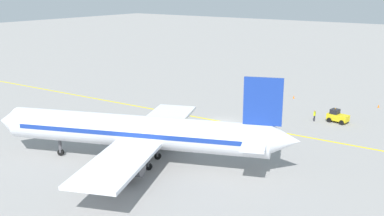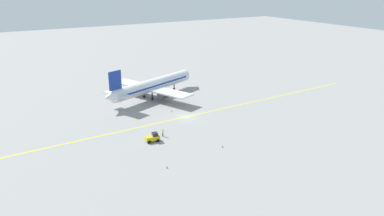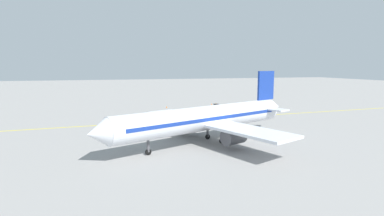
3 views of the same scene
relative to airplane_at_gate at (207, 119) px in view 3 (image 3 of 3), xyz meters
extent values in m
plane|color=gray|center=(19.25, 0.75, -3.71)|extent=(400.00, 400.00, 0.00)
cube|color=yellow|center=(19.25, 0.75, -3.71)|extent=(5.73, 119.90, 0.01)
cylinder|color=silver|center=(-0.16, 0.41, 0.09)|extent=(14.46, 29.20, 3.60)
cone|color=silver|center=(-6.16, 15.46, 0.09)|extent=(4.07, 3.50, 3.42)
cone|color=silver|center=(5.95, -14.92, 0.39)|extent=(3.95, 3.92, 3.06)
cube|color=#193899|center=(-0.16, 0.41, 0.24)|extent=(13.38, 26.43, 0.50)
cube|color=silver|center=(0.21, -0.52, -0.63)|extent=(27.93, 15.20, 0.36)
cylinder|color=#4C4C51|center=(-4.44, -2.37, -1.88)|extent=(3.23, 3.79, 2.20)
cylinder|color=#4C4C51|center=(4.85, 1.33, -1.88)|extent=(3.23, 3.79, 2.20)
cube|color=#193899|center=(5.02, -12.59, 4.39)|extent=(1.82, 3.85, 5.00)
cube|color=silver|center=(4.84, -12.13, 0.49)|extent=(9.25, 5.56, 0.24)
cylinder|color=#4C4C51|center=(-3.72, 9.33, -2.31)|extent=(0.36, 0.36, 2.00)
cylinder|color=black|center=(-3.72, 9.33, -3.31)|extent=(0.56, 0.85, 0.80)
cylinder|color=#4C4C51|center=(-0.91, -2.04, -2.31)|extent=(0.36, 0.36, 2.00)
cylinder|color=black|center=(-0.91, -2.04, -3.31)|extent=(0.56, 0.85, 0.80)
cylinder|color=#4C4C51|center=(2.06, -0.86, -2.31)|extent=(0.36, 0.36, 2.00)
cylinder|color=black|center=(2.06, -0.86, -3.31)|extent=(0.56, 0.85, 0.80)
cube|color=gold|center=(28.89, -13.09, -2.91)|extent=(1.92, 3.19, 0.90)
cube|color=black|center=(28.97, -12.55, -2.11)|extent=(1.42, 1.27, 0.70)
sphere|color=orange|center=(28.97, -12.55, -1.68)|extent=(0.16, 0.16, 0.16)
cylinder|color=black|center=(28.29, -12.02, -3.36)|extent=(0.35, 0.73, 0.70)
cylinder|color=black|center=(29.77, -12.24, -3.36)|extent=(0.35, 0.73, 0.70)
cylinder|color=black|center=(28.01, -13.95, -3.36)|extent=(0.35, 0.73, 0.70)
cylinder|color=black|center=(29.49, -14.17, -3.36)|extent=(0.35, 0.73, 0.70)
cylinder|color=#23232D|center=(27.47, -10.00, -3.28)|extent=(0.16, 0.16, 0.85)
cylinder|color=#23232D|center=(27.67, -9.99, -3.28)|extent=(0.16, 0.16, 0.85)
cube|color=#CCD819|center=(27.57, -10.00, -2.56)|extent=(0.37, 0.23, 0.60)
cylinder|color=#CCD819|center=(27.33, -10.00, -2.56)|extent=(0.10, 0.10, 0.55)
cylinder|color=#CCD819|center=(27.81, -9.99, -2.56)|extent=(0.10, 0.10, 0.55)
sphere|color=#9E7051|center=(27.57, -10.00, -2.14)|extent=(0.22, 0.22, 0.22)
cone|color=orange|center=(13.58, -10.42, -3.43)|extent=(0.32, 0.32, 0.55)
cone|color=orange|center=(13.95, -0.72, -3.43)|extent=(0.32, 0.32, 0.55)
cone|color=orange|center=(38.98, -1.83, -3.43)|extent=(0.32, 0.32, 0.55)
cone|color=orange|center=(41.21, -15.86, -3.43)|extent=(0.32, 0.32, 0.55)
camera|label=1|loc=(-35.35, -32.59, 15.78)|focal=42.00mm
camera|label=2|loc=(96.94, -43.11, 29.44)|focal=35.00mm
camera|label=3|loc=(-41.42, 14.47, 7.75)|focal=28.00mm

